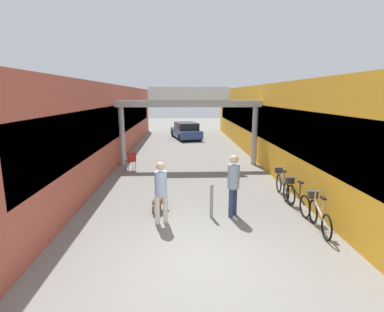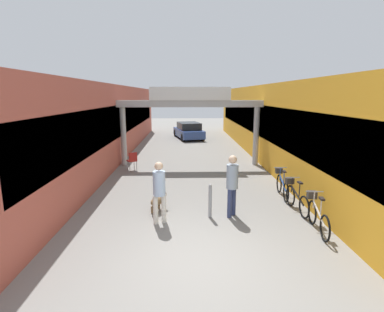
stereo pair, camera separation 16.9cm
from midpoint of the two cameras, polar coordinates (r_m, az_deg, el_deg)
The scene contains 13 objects.
ground_plane at distance 6.94m, azimuth 0.91°, elevation -18.91°, with size 80.00×80.00×0.00m, color gray.
storefront_left at distance 17.69m, azimuth -17.92°, elevation 6.13°, with size 3.00×26.00×4.02m.
storefront_right at distance 17.88m, azimuth 15.55°, elevation 6.32°, with size 3.00×26.00×4.02m.
arcade_sign_gateway at distance 14.96m, azimuth -0.95°, elevation 8.60°, with size 7.40×0.47×3.90m.
pedestrian_with_dog at distance 8.27m, azimuth -6.53°, elevation -6.19°, with size 0.45×0.45×1.75m.
pedestrian_companion at distance 8.77m, azimuth 7.35°, elevation -4.81°, with size 0.48×0.48×1.83m.
dog_on_leash at distance 9.35m, azimuth -6.64°, elevation -8.29°, with size 0.57×0.80×0.57m.
bicycle_silver_nearest at distance 8.69m, azimuth 22.41°, elevation -10.12°, with size 0.46×1.69×0.98m.
bicycle_black_second at distance 9.88m, azimuth 18.76°, elevation -7.25°, with size 0.46×1.69×0.98m.
bicycle_blue_third at distance 11.07m, azimuth 16.30°, elevation -5.08°, with size 0.46×1.69×0.98m.
bollard_post_metal at distance 8.79m, azimuth 3.18°, elevation -8.44°, with size 0.10×0.10×1.01m.
cafe_chair_red_nearer at distance 14.29m, azimuth -11.84°, elevation -0.71°, with size 0.55×0.55×0.89m.
parked_car_blue at distance 24.44m, azimuth -1.34°, elevation 4.82°, with size 2.59×4.29×1.33m.
Camera 1 is at (-0.42, -5.97, 3.52)m, focal length 28.00 mm.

